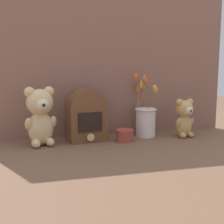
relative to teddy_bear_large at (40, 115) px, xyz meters
name	(u,v)px	position (x,y,z in m)	size (l,w,h in m)	color
ground_plane	(113,142)	(0.33, -0.02, -0.14)	(4.00, 4.00, 0.00)	brown
backdrop_wall	(105,63)	(0.33, 0.15, 0.23)	(1.31, 0.02, 0.74)	#845B4C
teddy_bear_large	(40,115)	(0.00, 0.00, 0.00)	(0.15, 0.13, 0.26)	#DBBC84
teddy_bear_medium	(184,117)	(0.70, -0.01, -0.04)	(0.11, 0.10, 0.19)	tan
flower_vase	(145,118)	(0.51, 0.06, -0.04)	(0.12, 0.16, 0.32)	silver
vintage_radio	(87,115)	(0.21, 0.04, -0.02)	(0.19, 0.13, 0.25)	brown
decorative_tin_tall	(125,135)	(0.38, -0.02, -0.11)	(0.09, 0.09, 0.06)	#993D33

